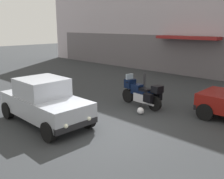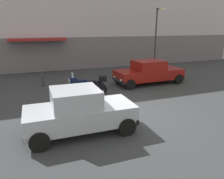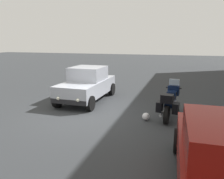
{
  "view_description": "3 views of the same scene",
  "coord_description": "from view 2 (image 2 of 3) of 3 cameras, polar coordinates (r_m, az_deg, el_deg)",
  "views": [
    {
      "loc": [
        5.69,
        -5.45,
        3.45
      ],
      "look_at": [
        -0.73,
        1.1,
        1.17
      ],
      "focal_mm": 41.01,
      "sensor_mm": 36.0,
      "label": 1
    },
    {
      "loc": [
        -3.67,
        -7.84,
        3.67
      ],
      "look_at": [
        -0.47,
        0.6,
        1.04
      ],
      "focal_mm": 34.55,
      "sensor_mm": 36.0,
      "label": 2
    },
    {
      "loc": [
        7.37,
        3.46,
        2.86
      ],
      "look_at": [
        -0.57,
        0.95,
        1.02
      ],
      "focal_mm": 35.22,
      "sensor_mm": 36.0,
      "label": 3
    }
  ],
  "objects": [
    {
      "name": "car_sedan_far",
      "position": [
        14.52,
        9.67,
        4.57
      ],
      "size": [
        4.62,
        2.03,
        1.56
      ],
      "rotation": [
        0.0,
        0.0,
        3.17
      ],
      "color": "maroon",
      "rests_on": "ground"
    },
    {
      "name": "streetlamp_curbside",
      "position": [
        17.82,
        11.76,
        13.99
      ],
      "size": [
        0.28,
        0.94,
        5.07
      ],
      "color": "#2D2D33",
      "rests_on": "ground"
    },
    {
      "name": "car_hatchback_near",
      "position": [
        7.7,
        -8.64,
        -5.75
      ],
      "size": [
        3.89,
        1.8,
        1.64
      ],
      "rotation": [
        0.0,
        0.0,
        -0.01
      ],
      "color": "#9EA3AD",
      "rests_on": "ground"
    },
    {
      "name": "ground_plane",
      "position": [
        9.4,
        4.0,
        -6.75
      ],
      "size": [
        80.0,
        80.0,
        0.0
      ],
      "primitive_type": "plane",
      "color": "#2D3033"
    },
    {
      "name": "bollard_curbside",
      "position": [
        14.38,
        -17.88,
        2.61
      ],
      "size": [
        0.16,
        0.16,
        0.89
      ],
      "color": "#333338",
      "rests_on": "ground"
    },
    {
      "name": "helmet",
      "position": [
        11.28,
        -2.47,
        -1.99
      ],
      "size": [
        0.28,
        0.28,
        0.28
      ],
      "primitive_type": "sphere",
      "color": "silver",
      "rests_on": "ground"
    },
    {
      "name": "building_facade_rear",
      "position": [
        20.59,
        -11.2,
        21.47
      ],
      "size": [
        38.32,
        3.4,
        11.37
      ],
      "color": "#B2A8B2",
      "rests_on": "ground"
    },
    {
      "name": "motorcycle",
      "position": [
        11.74,
        -6.55,
        1.1
      ],
      "size": [
        2.26,
        0.84,
        1.36
      ],
      "rotation": [
        0.0,
        0.0,
        3.04
      ],
      "color": "black",
      "rests_on": "ground"
    }
  ]
}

